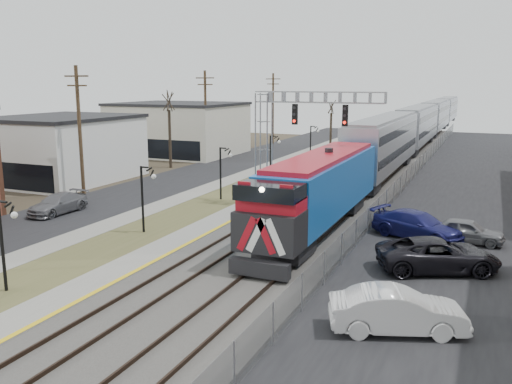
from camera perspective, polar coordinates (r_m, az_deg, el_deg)
The scene contains 21 objects.
street_west at distance 50.69m, azimuth -7.67°, elevation 1.47°, with size 7.00×120.00×0.04m, color black.
sidewalk at distance 48.54m, azimuth -3.11°, elevation 1.13°, with size 2.00×120.00×0.08m, color gray.
grass_median at distance 47.30m, azimuth 0.15°, elevation 0.86°, with size 4.00×120.00×0.06m, color #4E4F2A.
platform at distance 46.20m, azimuth 3.56°, elevation 0.70°, with size 2.00×120.00×0.24m, color gray.
ballast_bed at distance 44.78m, azimuth 9.59°, elevation 0.19°, with size 8.00×120.00×0.20m, color #595651.
parking_lot at distance 43.61m, azimuth 25.06°, elevation -1.16°, with size 16.00×120.00×0.04m, color black.
platform_edge at distance 45.89m, azimuth 4.60°, elevation 0.77°, with size 0.24×120.00×0.01m, color gold.
track_near at distance 45.26m, azimuth 7.14°, elevation 0.60°, with size 1.58×120.00×0.15m.
track_far at distance 44.43m, azimuth 11.47°, elevation 0.26°, with size 1.58×120.00×0.15m.
train at distance 77.48m, azimuth 16.91°, elevation 6.70°, with size 3.00×108.65×5.33m.
signal_gantry at distance 38.17m, azimuth 3.21°, elevation 6.72°, with size 9.00×1.07×8.15m.
lampposts at distance 32.54m, azimuth -11.58°, elevation -0.72°, with size 0.14×62.14×4.00m.
utility_poles at distance 43.79m, azimuth -18.05°, elevation 6.01°, with size 0.28×80.28×10.00m.
fence at distance 43.87m, azimuth 14.95°, elevation 0.65°, with size 0.04×120.00×1.60m, color gray.
buildings_west at distance 47.99m, azimuth -24.38°, elevation 3.60°, with size 14.00×67.00×7.00m.
bare_trees at distance 54.23m, azimuth -6.67°, elevation 5.01°, with size 12.30×42.30×5.95m.
car_lot_b at distance 20.21m, azimuth 14.67°, elevation -12.11°, with size 1.67×4.79×1.58m, color silver.
car_lot_c at distance 26.91m, azimuth 18.60°, elevation -6.36°, with size 2.59×5.62×1.56m, color black.
car_lot_d at distance 32.06m, azimuth 16.65°, elevation -3.43°, with size 2.15×5.28×1.53m, color navy.
car_lot_e at distance 32.10m, azimuth 21.30°, elevation -3.89°, with size 1.58×3.94×1.34m, color slate.
car_street_b at distance 38.95m, azimuth -20.14°, elevation -1.22°, with size 1.84×4.53×1.31m, color slate.
Camera 1 is at (14.39, -7.69, 8.75)m, focal length 38.00 mm.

